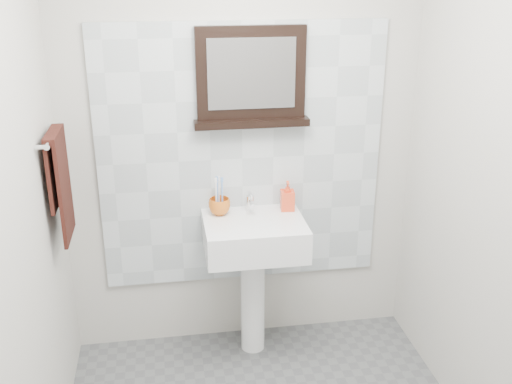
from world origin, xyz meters
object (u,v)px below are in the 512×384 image
(soap_dispenser, at_px, (287,196))
(hand_towel, at_px, (59,177))
(toothbrush_cup, at_px, (219,206))
(framed_mirror, at_px, (251,79))
(pedestal_sink, at_px, (254,250))

(soap_dispenser, xyz_separation_m, hand_towel, (-1.19, -0.23, 0.26))
(toothbrush_cup, distance_m, hand_towel, 0.88)
(toothbrush_cup, bearing_deg, soap_dispenser, 0.84)
(framed_mirror, bearing_deg, pedestal_sink, -94.47)
(pedestal_sink, xyz_separation_m, toothbrush_cup, (-0.18, 0.11, 0.23))
(pedestal_sink, height_order, hand_towel, hand_towel)
(toothbrush_cup, xyz_separation_m, soap_dispenser, (0.39, 0.01, 0.04))
(toothbrush_cup, relative_size, soap_dispenser, 0.71)
(hand_towel, bearing_deg, pedestal_sink, 6.76)
(soap_dispenser, bearing_deg, framed_mirror, 165.05)
(soap_dispenser, bearing_deg, toothbrush_cup, -174.08)
(soap_dispenser, bearing_deg, pedestal_sink, -146.42)
(pedestal_sink, xyz_separation_m, framed_mirror, (0.01, 0.19, 0.92))
(toothbrush_cup, relative_size, framed_mirror, 0.19)
(pedestal_sink, bearing_deg, toothbrush_cup, 148.42)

